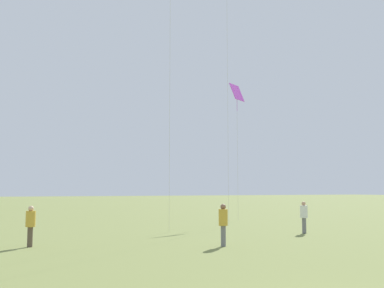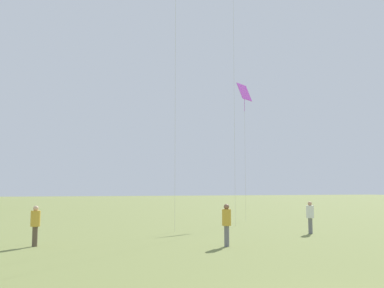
% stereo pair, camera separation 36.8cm
% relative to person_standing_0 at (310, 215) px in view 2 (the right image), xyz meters
% --- Properties ---
extents(person_standing_0, '(0.49, 0.49, 1.60)m').
position_rel_person_standing_0_xyz_m(person_standing_0, '(0.00, 0.00, 0.00)').
color(person_standing_0, slate).
rests_on(person_standing_0, ground).
extents(person_standing_1, '(0.47, 0.47, 1.64)m').
position_rel_person_standing_0_xyz_m(person_standing_1, '(-6.23, -2.79, 0.03)').
color(person_standing_1, slate).
rests_on(person_standing_1, ground).
extents(person_standing_2, '(0.49, 0.49, 1.57)m').
position_rel_person_standing_0_xyz_m(person_standing_2, '(-13.07, 0.24, -0.02)').
color(person_standing_2, brown).
rests_on(person_standing_2, ground).
extents(kite_3, '(1.42, 1.11, 9.84)m').
position_rel_person_standing_0_xyz_m(kite_3, '(1.69, 9.20, 8.13)').
color(kite_3, '#B738C6').
rests_on(kite_3, ground).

